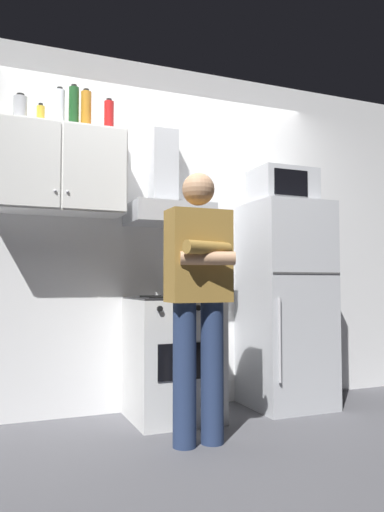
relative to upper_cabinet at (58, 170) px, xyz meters
name	(u,v)px	position (x,y,z in m)	size (l,w,h in m)	color
ground_plane	(192,427)	(0.85, -0.37, -1.75)	(7.00, 7.00, 0.00)	#4C4C51
back_wall_tiled	(164,235)	(0.85, 0.23, -0.40)	(4.80, 0.10, 2.70)	white
upper_cabinet	(58,170)	(0.00, 0.00, 0.00)	(0.90, 0.37, 0.60)	white
stove_oven	(173,357)	(0.80, -0.13, -1.32)	(0.60, 0.62, 0.87)	silver
range_hood	(167,199)	(0.80, 0.00, -0.15)	(0.60, 0.44, 0.75)	#B7BABF
refrigerator	(285,304)	(1.75, -0.12, -0.95)	(0.60, 0.62, 1.60)	silver
microwave	(283,187)	(1.75, -0.11, -0.01)	(0.48, 0.37, 0.28)	#B7BABF
person_standing	(199,294)	(0.75, -0.73, -0.85)	(0.38, 0.33, 1.64)	navy
bottle_spice_jar	(41,115)	(-0.12, 0.00, 0.37)	(0.06, 0.06, 0.15)	gold
bottle_canister_steel	(20,109)	(-0.26, -0.01, 0.39)	(0.09, 0.09, 0.20)	#B2B5BA
bottle_soda_red	(109,117)	(0.35, 0.00, 0.42)	(0.07, 0.07, 0.25)	red
bottle_liquor_amber	(86,111)	(0.19, 0.03, 0.45)	(0.07, 0.07, 0.31)	#B7721E
bottle_vodka_clear	(60,109)	(0.00, 0.01, 0.44)	(0.07, 0.07, 0.29)	silver
bottle_wine_green	(74,109)	(0.10, 0.03, 0.46)	(0.07, 0.07, 0.33)	#19471E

